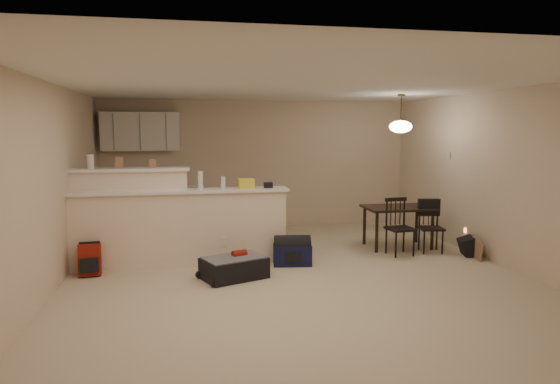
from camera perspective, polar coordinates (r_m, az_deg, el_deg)
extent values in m
plane|color=#C6B698|center=(6.68, 2.02, -9.70)|extent=(7.00, 7.00, 0.00)
plane|color=white|center=(6.41, 2.12, 12.20)|extent=(7.00, 7.00, 0.00)
cube|color=beige|center=(9.86, -2.54, 3.17)|extent=(6.00, 0.02, 2.50)
cube|color=beige|center=(3.16, 16.62, -5.71)|extent=(6.00, 0.02, 2.50)
cube|color=beige|center=(6.45, -24.87, 0.39)|extent=(0.02, 7.00, 2.50)
cube|color=beige|center=(7.68, 24.44, 1.39)|extent=(0.02, 7.00, 2.50)
cube|color=beige|center=(7.26, -11.24, -4.18)|extent=(3.00, 0.28, 1.05)
cube|color=white|center=(7.18, -11.35, 0.09)|extent=(3.08, 0.38, 0.04)
cube|color=beige|center=(7.49, -16.63, -2.84)|extent=(1.60, 0.24, 1.35)
cube|color=white|center=(7.40, -16.83, 2.47)|extent=(1.68, 0.34, 0.04)
cube|color=white|center=(9.57, -15.63, 6.69)|extent=(1.40, 0.34, 0.70)
cube|color=white|center=(9.55, -14.20, -2.01)|extent=(1.80, 0.60, 0.90)
cube|color=beige|center=(8.96, 18.70, 4.00)|extent=(0.02, 0.12, 0.12)
cylinder|color=silver|center=(7.47, -20.85, 3.27)|extent=(0.10, 0.10, 0.20)
cube|color=#936C4B|center=(7.41, -17.90, 3.21)|extent=(0.10, 0.07, 0.16)
cube|color=#936C4B|center=(7.37, -14.38, 3.16)|extent=(0.08, 0.06, 0.12)
cylinder|color=silver|center=(7.16, -9.08, 1.33)|extent=(0.07, 0.07, 0.26)
cylinder|color=silver|center=(7.19, -6.51, 1.07)|extent=(0.06, 0.06, 0.18)
cube|color=#936C4B|center=(7.22, -3.86, 0.97)|extent=(0.22, 0.18, 0.14)
cube|color=#936C4B|center=(7.27, -1.35, 0.79)|extent=(0.12, 0.10, 0.08)
cube|color=black|center=(8.41, 13.35, -1.76)|extent=(1.10, 0.75, 0.04)
cylinder|color=black|center=(8.04, 11.00, -4.57)|extent=(0.05, 0.05, 0.64)
cylinder|color=black|center=(8.41, 17.01, -4.23)|extent=(0.05, 0.05, 0.64)
cylinder|color=black|center=(8.57, 9.63, -3.81)|extent=(0.05, 0.05, 0.64)
cylinder|color=black|center=(8.92, 15.34, -3.53)|extent=(0.05, 0.05, 0.64)
cylinder|color=brown|center=(8.32, 13.67, 9.12)|extent=(0.02, 0.02, 0.50)
cylinder|color=brown|center=(8.33, 13.72, 10.70)|extent=(0.12, 0.12, 0.03)
ellipsoid|color=white|center=(8.32, 13.62, 7.26)|extent=(0.36, 0.36, 0.20)
cube|color=black|center=(6.63, -5.27, -8.65)|extent=(0.93, 0.77, 0.27)
cube|color=maroon|center=(7.16, -20.91, -7.26)|extent=(0.30, 0.20, 0.42)
cube|color=#13163D|center=(7.22, 1.42, -7.18)|extent=(0.58, 0.37, 0.30)
cube|color=black|center=(8.27, 20.74, -5.86)|extent=(0.30, 0.36, 0.28)
cube|color=#936C4B|center=(8.08, 21.57, -6.08)|extent=(0.10, 0.40, 0.31)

